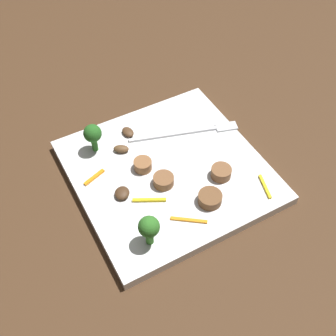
{
  "coord_description": "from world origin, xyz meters",
  "views": [
    {
      "loc": [
        -0.2,
        -0.36,
        0.51
      ],
      "look_at": [
        0.0,
        0.0,
        0.02
      ],
      "focal_mm": 45.12,
      "sensor_mm": 36.0,
      "label": 1
    }
  ],
  "objects_px": {
    "broccoli_floret_0": "(149,228)",
    "pepper_strip_0": "(189,220)",
    "broccoli_floret_1": "(93,134)",
    "mushroom_1": "(121,149)",
    "pepper_strip_1": "(94,177)",
    "pepper_strip_3": "(265,186)",
    "sausage_slice_1": "(143,165)",
    "fork": "(192,132)",
    "plate": "(168,171)",
    "mushroom_2": "(128,132)",
    "sausage_slice_3": "(210,198)",
    "sausage_slice_2": "(163,180)",
    "sausage_slice_0": "(221,172)",
    "mushroom_0": "(122,193)",
    "pepper_strip_2": "(149,200)"
  },
  "relations": [
    {
      "from": "mushroom_2",
      "to": "pepper_strip_1",
      "type": "bearing_deg",
      "value": -144.72
    },
    {
      "from": "sausage_slice_0",
      "to": "mushroom_1",
      "type": "xyz_separation_m",
      "value": [
        -0.11,
        0.12,
        -0.0
      ]
    },
    {
      "from": "broccoli_floret_1",
      "to": "pepper_strip_3",
      "type": "relative_size",
      "value": 1.16
    },
    {
      "from": "sausage_slice_0",
      "to": "pepper_strip_0",
      "type": "bearing_deg",
      "value": -151.17
    },
    {
      "from": "sausage_slice_0",
      "to": "mushroom_0",
      "type": "relative_size",
      "value": 1.26
    },
    {
      "from": "broccoli_floret_0",
      "to": "pepper_strip_0",
      "type": "xyz_separation_m",
      "value": [
        0.06,
        0.0,
        -0.03
      ]
    },
    {
      "from": "sausage_slice_3",
      "to": "mushroom_2",
      "type": "distance_m",
      "value": 0.18
    },
    {
      "from": "sausage_slice_0",
      "to": "mushroom_0",
      "type": "distance_m",
      "value": 0.15
    },
    {
      "from": "plate",
      "to": "pepper_strip_2",
      "type": "relative_size",
      "value": 5.77
    },
    {
      "from": "mushroom_2",
      "to": "pepper_strip_0",
      "type": "xyz_separation_m",
      "value": [
        0.0,
        -0.19,
        -0.0
      ]
    },
    {
      "from": "plate",
      "to": "mushroom_2",
      "type": "bearing_deg",
      "value": 103.05
    },
    {
      "from": "fork",
      "to": "sausage_slice_1",
      "type": "relative_size",
      "value": 6.39
    },
    {
      "from": "sausage_slice_2",
      "to": "mushroom_0",
      "type": "height_order",
      "value": "sausage_slice_2"
    },
    {
      "from": "plate",
      "to": "sausage_slice_2",
      "type": "xyz_separation_m",
      "value": [
        -0.02,
        -0.02,
        0.02
      ]
    },
    {
      "from": "sausage_slice_3",
      "to": "sausage_slice_2",
      "type": "bearing_deg",
      "value": 124.97
    },
    {
      "from": "sausage_slice_0",
      "to": "mushroom_1",
      "type": "height_order",
      "value": "sausage_slice_0"
    },
    {
      "from": "pepper_strip_0",
      "to": "pepper_strip_3",
      "type": "xyz_separation_m",
      "value": [
        0.13,
        -0.0,
        0.0
      ]
    },
    {
      "from": "mushroom_0",
      "to": "pepper_strip_3",
      "type": "distance_m",
      "value": 0.21
    },
    {
      "from": "pepper_strip_1",
      "to": "pepper_strip_2",
      "type": "height_order",
      "value": "same"
    },
    {
      "from": "sausage_slice_3",
      "to": "mushroom_2",
      "type": "bearing_deg",
      "value": 103.89
    },
    {
      "from": "fork",
      "to": "mushroom_0",
      "type": "xyz_separation_m",
      "value": [
        -0.15,
        -0.06,
        0.0
      ]
    },
    {
      "from": "sausage_slice_3",
      "to": "mushroom_0",
      "type": "distance_m",
      "value": 0.13
    },
    {
      "from": "sausage_slice_0",
      "to": "sausage_slice_3",
      "type": "distance_m",
      "value": 0.05
    },
    {
      "from": "fork",
      "to": "sausage_slice_1",
      "type": "height_order",
      "value": "sausage_slice_1"
    },
    {
      "from": "sausage_slice_3",
      "to": "pepper_strip_2",
      "type": "height_order",
      "value": "sausage_slice_3"
    },
    {
      "from": "broccoli_floret_1",
      "to": "mushroom_1",
      "type": "xyz_separation_m",
      "value": [
        0.03,
        -0.02,
        -0.03
      ]
    },
    {
      "from": "broccoli_floret_0",
      "to": "sausage_slice_2",
      "type": "distance_m",
      "value": 0.1
    },
    {
      "from": "sausage_slice_2",
      "to": "pepper_strip_2",
      "type": "bearing_deg",
      "value": -151.22
    },
    {
      "from": "sausage_slice_2",
      "to": "mushroom_2",
      "type": "height_order",
      "value": "sausage_slice_2"
    },
    {
      "from": "sausage_slice_1",
      "to": "sausage_slice_3",
      "type": "height_order",
      "value": "same"
    },
    {
      "from": "mushroom_1",
      "to": "sausage_slice_1",
      "type": "bearing_deg",
      "value": -73.69
    },
    {
      "from": "sausage_slice_3",
      "to": "pepper_strip_2",
      "type": "xyz_separation_m",
      "value": [
        -0.07,
        0.04,
        -0.01
      ]
    },
    {
      "from": "sausage_slice_1",
      "to": "mushroom_1",
      "type": "height_order",
      "value": "sausage_slice_1"
    },
    {
      "from": "broccoli_floret_1",
      "to": "sausage_slice_1",
      "type": "distance_m",
      "value": 0.09
    },
    {
      "from": "mushroom_1",
      "to": "pepper_strip_3",
      "type": "distance_m",
      "value": 0.23
    },
    {
      "from": "fork",
      "to": "pepper_strip_2",
      "type": "bearing_deg",
      "value": -127.16
    },
    {
      "from": "fork",
      "to": "pepper_strip_2",
      "type": "xyz_separation_m",
      "value": [
        -0.12,
        -0.09,
        0.0
      ]
    },
    {
      "from": "broccoli_floret_1",
      "to": "sausage_slice_3",
      "type": "bearing_deg",
      "value": -58.9
    },
    {
      "from": "fork",
      "to": "sausage_slice_0",
      "type": "distance_m",
      "value": 0.1
    },
    {
      "from": "broccoli_floret_0",
      "to": "sausage_slice_2",
      "type": "bearing_deg",
      "value": 51.0
    },
    {
      "from": "mushroom_1",
      "to": "mushroom_2",
      "type": "xyz_separation_m",
      "value": [
        0.03,
        0.03,
        -0.0
      ]
    },
    {
      "from": "sausage_slice_0",
      "to": "pepper_strip_2",
      "type": "xyz_separation_m",
      "value": [
        -0.11,
        0.01,
        -0.01
      ]
    },
    {
      "from": "sausage_slice_2",
      "to": "pepper_strip_1",
      "type": "bearing_deg",
      "value": 145.52
    },
    {
      "from": "sausage_slice_1",
      "to": "broccoli_floret_0",
      "type": "bearing_deg",
      "value": -112.56
    },
    {
      "from": "sausage_slice_1",
      "to": "pepper_strip_3",
      "type": "relative_size",
      "value": 0.64
    },
    {
      "from": "sausage_slice_1",
      "to": "sausage_slice_2",
      "type": "bearing_deg",
      "value": -71.8
    },
    {
      "from": "sausage_slice_0",
      "to": "pepper_strip_1",
      "type": "xyz_separation_m",
      "value": [
        -0.17,
        0.09,
        -0.01
      ]
    },
    {
      "from": "pepper_strip_0",
      "to": "pepper_strip_1",
      "type": "bearing_deg",
      "value": 122.72
    },
    {
      "from": "broccoli_floret_1",
      "to": "sausage_slice_0",
      "type": "height_order",
      "value": "broccoli_floret_1"
    },
    {
      "from": "plate",
      "to": "mushroom_2",
      "type": "relative_size",
      "value": 11.65
    }
  ]
}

